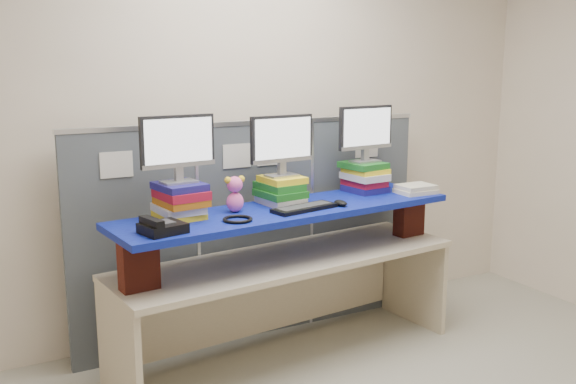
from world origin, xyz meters
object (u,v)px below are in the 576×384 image
desk (288,277)px  monitor_right (366,130)px  blue_board (288,211)px  monitor_center (282,142)px  desk_phone (161,227)px  monitor_left (178,145)px  keyboard (304,208)px

desk → monitor_right: bearing=9.2°
blue_board → monitor_right: 0.87m
monitor_center → desk_phone: bearing=-164.9°
desk → monitor_center: monitor_center is taller
desk → blue_board: size_ratio=1.05×
monitor_left → monitor_center: monitor_left is taller
monitor_left → monitor_center: (0.71, 0.07, -0.03)m
desk_phone → desk: bearing=1.8°
desk → monitor_left: bearing=170.1°
desk → desk_phone: size_ratio=9.31×
keyboard → monitor_left: bearing=157.0°
blue_board → monitor_right: bearing=9.2°
monitor_left → monitor_center: bearing=0.0°
blue_board → keyboard: (0.06, -0.11, 0.03)m
monitor_center → desk_phone: monitor_center is taller
desk → monitor_left: 1.13m
blue_board → monitor_left: 0.83m
desk → desk_phone: desk_phone is taller
desk → keyboard: (0.06, -0.11, 0.47)m
monitor_left → keyboard: 0.87m
blue_board → monitor_left: (-0.69, 0.05, 0.45)m
monitor_center → desk: bearing=-105.6°
monitor_center → desk_phone: size_ratio=1.78×
desk → blue_board: bearing=174.0°
desk → keyboard: bearing=-67.1°
blue_board → monitor_center: (0.02, 0.12, 0.42)m
desk_phone → blue_board: bearing=1.8°
keyboard → monitor_right: bearing=13.1°
monitor_center → monitor_left: bearing=180.0°
monitor_left → desk_phone: bearing=-131.6°
monitor_left → monitor_right: monitor_right is taller
monitor_left → monitor_right: bearing=0.0°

